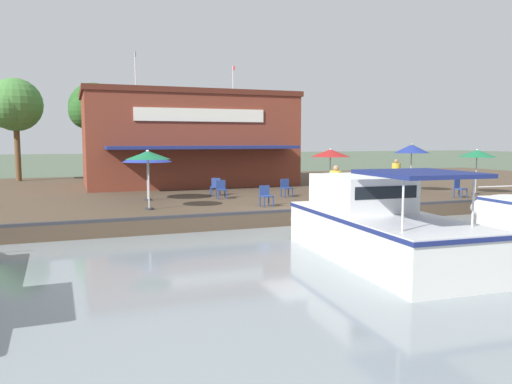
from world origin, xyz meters
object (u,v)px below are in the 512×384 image
at_px(tree_upstream_bank, 13,106).
at_px(patio_umbrella_back_row, 148,156).
at_px(cafe_chair_under_first_umbrella, 221,188).
at_px(cafe_chair_mid_patio, 266,195).
at_px(person_near_entrance, 336,181).
at_px(patio_umbrella_far_corner, 147,156).
at_px(waterfront_restaurant, 187,139).
at_px(motorboat_distant_upstream, 367,225).
at_px(patio_umbrella_near_quay_edge, 412,149).
at_px(cafe_chair_far_corner_seat, 286,187).
at_px(tree_behind_restaurant, 92,109).
at_px(patio_umbrella_mid_patio_right, 477,154).
at_px(person_mid_patio, 396,171).
at_px(cafe_chair_beside_entrance, 459,188).
at_px(cafe_chair_facing_river, 215,186).
at_px(patio_umbrella_by_entrance, 330,153).

bearing_deg(tree_upstream_bank, patio_umbrella_back_row, 20.40).
height_order(cafe_chair_under_first_umbrella, cafe_chair_mid_patio, same).
bearing_deg(cafe_chair_under_first_umbrella, person_near_entrance, 38.72).
bearing_deg(patio_umbrella_far_corner, person_near_entrance, 54.15).
xyz_separation_m(waterfront_restaurant, motorboat_distant_upstream, (18.43, 1.01, -2.44)).
height_order(patio_umbrella_far_corner, patio_umbrella_near_quay_edge, patio_umbrella_near_quay_edge).
relative_size(cafe_chair_far_corner_seat, tree_upstream_bank, 0.13).
height_order(patio_umbrella_back_row, motorboat_distant_upstream, patio_umbrella_back_row).
height_order(cafe_chair_far_corner_seat, tree_behind_restaurant, tree_behind_restaurant).
relative_size(patio_umbrella_mid_patio_right, patio_umbrella_near_quay_edge, 0.90).
relative_size(waterfront_restaurant, motorboat_distant_upstream, 1.56).
height_order(cafe_chair_under_first_umbrella, person_mid_patio, person_mid_patio).
xyz_separation_m(cafe_chair_under_first_umbrella, cafe_chair_far_corner_seat, (0.36, 3.08, 0.00)).
bearing_deg(motorboat_distant_upstream, patio_umbrella_far_corner, -156.61).
xyz_separation_m(person_near_entrance, tree_behind_restaurant, (-18.16, -8.47, 3.73)).
bearing_deg(waterfront_restaurant, person_near_entrance, 14.09).
height_order(patio_umbrella_near_quay_edge, cafe_chair_beside_entrance, patio_umbrella_near_quay_edge).
relative_size(cafe_chair_facing_river, person_mid_patio, 0.51).
height_order(patio_umbrella_by_entrance, cafe_chair_far_corner_seat, patio_umbrella_by_entrance).
bearing_deg(cafe_chair_facing_river, cafe_chair_under_first_umbrella, -3.53).
bearing_deg(person_mid_patio, person_near_entrance, -52.32).
bearing_deg(person_near_entrance, cafe_chair_under_first_umbrella, -141.28).
relative_size(waterfront_restaurant, patio_umbrella_back_row, 5.31).
height_order(waterfront_restaurant, cafe_chair_beside_entrance, waterfront_restaurant).
xyz_separation_m(person_mid_patio, person_near_entrance, (5.07, -6.56, 0.02)).
height_order(cafe_chair_under_first_umbrella, tree_behind_restaurant, tree_behind_restaurant).
height_order(patio_umbrella_near_quay_edge, person_mid_patio, patio_umbrella_near_quay_edge).
bearing_deg(patio_umbrella_back_row, waterfront_restaurant, 160.10).
bearing_deg(patio_umbrella_near_quay_edge, patio_umbrella_by_entrance, -95.09).
distance_m(patio_umbrella_mid_patio_right, patio_umbrella_far_corner, 16.00).
xyz_separation_m(cafe_chair_beside_entrance, tree_behind_restaurant, (-17.30, -15.51, 4.31)).
height_order(patio_umbrella_mid_patio_right, cafe_chair_facing_river, patio_umbrella_mid_patio_right).
relative_size(patio_umbrella_near_quay_edge, person_mid_patio, 1.51).
relative_size(cafe_chair_facing_river, motorboat_distant_upstream, 0.11).
bearing_deg(patio_umbrella_mid_patio_right, person_near_entrance, -78.47).
relative_size(waterfront_restaurant, tree_upstream_bank, 1.83).
bearing_deg(tree_behind_restaurant, person_mid_patio, 48.94).
bearing_deg(cafe_chair_mid_patio, patio_umbrella_by_entrance, 123.01).
bearing_deg(cafe_chair_beside_entrance, cafe_chair_far_corner_seat, -112.88).
xyz_separation_m(cafe_chair_mid_patio, cafe_chair_facing_river, (-4.51, -0.84, 0.00)).
xyz_separation_m(patio_umbrella_far_corner, patio_umbrella_by_entrance, (0.79, 8.76, 0.08)).
relative_size(cafe_chair_mid_patio, tree_upstream_bank, 0.13).
bearing_deg(person_mid_patio, patio_umbrella_back_row, -76.90).
relative_size(patio_umbrella_far_corner, person_mid_patio, 1.35).
height_order(cafe_chair_mid_patio, cafe_chair_facing_river, same).
relative_size(waterfront_restaurant, patio_umbrella_far_corner, 5.45).
bearing_deg(tree_upstream_bank, cafe_chair_under_first_umbrella, 34.81).
height_order(patio_umbrella_back_row, cafe_chair_facing_river, patio_umbrella_back_row).
distance_m(tree_upstream_bank, tree_behind_restaurant, 4.86).
bearing_deg(cafe_chair_mid_patio, cafe_chair_under_first_umbrella, -164.10).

